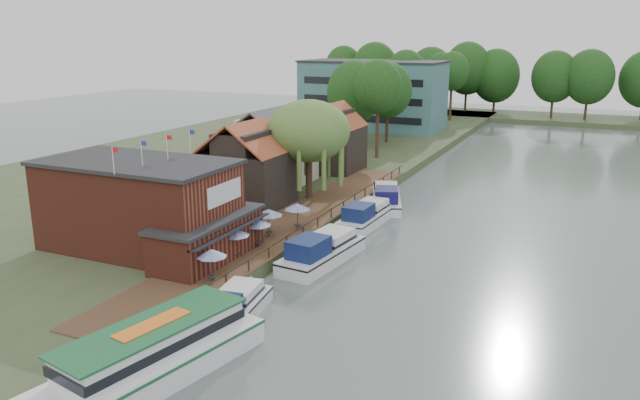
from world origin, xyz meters
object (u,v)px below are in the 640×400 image
at_px(umbrella_3, 269,222).
at_px(swan, 213,361).
at_px(umbrella_4, 298,216).
at_px(cottage_b, 269,146).
at_px(umbrella_2, 257,233).
at_px(pub, 159,207).
at_px(cruiser_2, 366,213).
at_px(umbrella_0, 212,265).
at_px(cottage_c, 332,137).
at_px(cruiser_1, 322,247).
at_px(hotel_block, 373,95).
at_px(willow, 309,150).
at_px(cruiser_3, 386,195).
at_px(tour_boat, 143,356).
at_px(cruiser_0, 231,305).
at_px(cottage_a, 247,164).
at_px(umbrella_1, 235,243).

height_order(umbrella_3, swan, umbrella_3).
height_order(umbrella_3, umbrella_4, same).
distance_m(cottage_b, umbrella_2, 23.76).
height_order(pub, cruiser_2, pub).
height_order(pub, umbrella_0, pub).
xyz_separation_m(cottage_c, cruiser_1, (11.65, -28.57, -3.94)).
xyz_separation_m(hotel_block, swan, (20.83, -82.73, -6.93)).
xyz_separation_m(willow, umbrella_2, (3.08, -16.06, -3.93)).
bearing_deg(cruiser_3, tour_boat, -110.15).
xyz_separation_m(hotel_block, cottage_c, (8.00, -37.00, -1.90)).
bearing_deg(cruiser_1, cruiser_3, 98.52).
height_order(umbrella_0, cruiser_2, umbrella_0).
xyz_separation_m(umbrella_3, umbrella_4, (1.41, 2.64, 0.00)).
distance_m(umbrella_3, cruiser_3, 17.59).
relative_size(hotel_block, cruiser_0, 2.71).
height_order(willow, cruiser_3, willow).
distance_m(umbrella_2, swan, 17.00).
relative_size(cottage_b, umbrella_0, 4.04).
bearing_deg(cruiser_3, umbrella_2, -122.06).
relative_size(tour_boat, swan, 33.49).
bearing_deg(pub, tour_boat, -54.35).
distance_m(umbrella_0, cruiser_2, 20.82).
relative_size(umbrella_3, cruiser_0, 0.26).
xyz_separation_m(willow, swan, (9.33, -31.73, -5.99)).
relative_size(hotel_block, cottage_b, 2.65).
bearing_deg(cottage_a, cottage_b, 106.70).
bearing_deg(cruiser_2, umbrella_1, -104.81).
distance_m(hotel_block, umbrella_2, 68.80).
bearing_deg(cruiser_3, pub, -134.45).
xyz_separation_m(cottage_a, willow, (4.50, 5.00, 0.96)).
relative_size(umbrella_1, cruiser_0, 0.25).
bearing_deg(cottage_b, cruiser_0, -64.93).
distance_m(hotel_block, swan, 85.60).
relative_size(cottage_c, tour_boat, 0.58).
bearing_deg(pub, cruiser_0, -31.70).
bearing_deg(willow, swan, -73.62).
bearing_deg(tour_boat, willow, 113.27).
xyz_separation_m(pub, umbrella_0, (7.44, -3.76, -2.36)).
relative_size(umbrella_2, umbrella_3, 0.97).
bearing_deg(cruiser_1, cruiser_0, -87.84).
bearing_deg(cottage_c, umbrella_2, -77.66).
bearing_deg(cruiser_2, cottage_c, 125.22).
relative_size(pub, umbrella_1, 8.42).
bearing_deg(swan, willow, 106.38).
distance_m(hotel_block, cottage_a, 56.47).
xyz_separation_m(umbrella_1, cruiser_3, (4.51, 22.80, -1.05)).
relative_size(cottage_a, umbrella_4, 3.62).
distance_m(cottage_a, cottage_b, 10.44).
relative_size(umbrella_3, umbrella_4, 1.03).
xyz_separation_m(umbrella_2, umbrella_3, (-0.55, 2.89, 0.00)).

